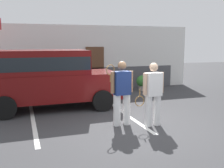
{
  "coord_description": "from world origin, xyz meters",
  "views": [
    {
      "loc": [
        -3.01,
        -6.53,
        2.31
      ],
      "look_at": [
        -0.4,
        1.2,
        1.05
      ],
      "focal_mm": 43.29,
      "sensor_mm": 36.0,
      "label": 1
    }
  ],
  "objects_px": {
    "tennis_player_woman": "(153,94)",
    "potted_plant_by_porch": "(142,82)",
    "parked_suv": "(49,76)",
    "tennis_player_man": "(122,92)"
  },
  "relations": [
    {
      "from": "tennis_player_woman",
      "to": "potted_plant_by_porch",
      "type": "bearing_deg",
      "value": -118.52
    },
    {
      "from": "tennis_player_woman",
      "to": "potted_plant_by_porch",
      "type": "height_order",
      "value": "tennis_player_woman"
    },
    {
      "from": "parked_suv",
      "to": "tennis_player_woman",
      "type": "bearing_deg",
      "value": -50.37
    },
    {
      "from": "tennis_player_woman",
      "to": "potted_plant_by_porch",
      "type": "relative_size",
      "value": 2.43
    },
    {
      "from": "parked_suv",
      "to": "potted_plant_by_porch",
      "type": "relative_size",
      "value": 6.39
    },
    {
      "from": "parked_suv",
      "to": "potted_plant_by_porch",
      "type": "xyz_separation_m",
      "value": [
        4.65,
        2.32,
        -0.74
      ]
    },
    {
      "from": "tennis_player_man",
      "to": "tennis_player_woman",
      "type": "distance_m",
      "value": 0.86
    },
    {
      "from": "parked_suv",
      "to": "potted_plant_by_porch",
      "type": "bearing_deg",
      "value": 25.68
    },
    {
      "from": "potted_plant_by_porch",
      "to": "parked_suv",
      "type": "bearing_deg",
      "value": -153.44
    },
    {
      "from": "tennis_player_man",
      "to": "parked_suv",
      "type": "bearing_deg",
      "value": -60.9
    }
  ]
}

